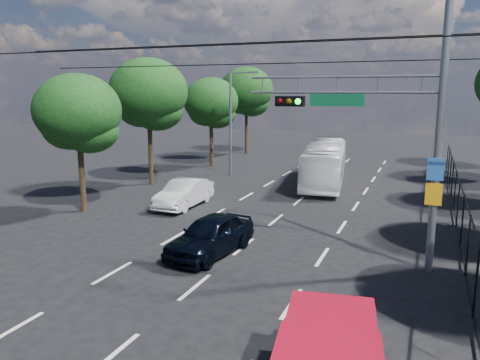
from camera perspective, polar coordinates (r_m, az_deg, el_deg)
The scene contains 13 objects.
ground at distance 11.48m, azimuth -15.32°, elevation -19.96°, with size 120.00×120.00×0.00m, color black.
lane_markings at distance 23.33m, azimuth 5.88°, elevation -3.63°, with size 6.12×38.00×0.01m.
signal_mast at distance 15.76m, azimuth 18.85°, elevation 8.21°, with size 6.43×0.39×9.50m.
streetlight_left at distance 32.31m, azimuth -0.88°, elevation 7.52°, with size 2.09×0.22×7.08m.
utility_wires at distance 17.74m, azimuth 1.52°, elevation 15.44°, with size 22.00×5.04×0.74m.
fence_right at distance 20.52m, azimuth 25.30°, elevation -3.68°, with size 0.06×34.03×2.00m.
tree_left_b at distance 23.52m, azimuth -19.06°, elevation 7.26°, with size 4.08×4.08×6.63m.
tree_left_c at distance 29.46m, azimuth -11.03°, elevation 9.83°, with size 4.80×4.80×7.80m.
tree_left_d at distance 36.28m, azimuth -3.51°, elevation 9.09°, with size 4.20×4.20×6.83m.
tree_left_e at distance 43.70m, azimuth 0.82°, elevation 10.46°, with size 4.92×4.92×7.99m.
navy_hatchback at distance 16.92m, azimuth -3.59°, elevation -6.71°, with size 1.68×4.17×1.42m, color black.
white_bus at distance 29.79m, azimuth 10.29°, elevation 2.00°, with size 2.22×9.50×2.65m, color white.
white_van at distance 23.89m, azimuth -6.85°, elevation -1.62°, with size 1.45×4.17×1.37m, color silver.
Camera 1 is at (6.19, -7.73, 5.80)m, focal length 35.00 mm.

